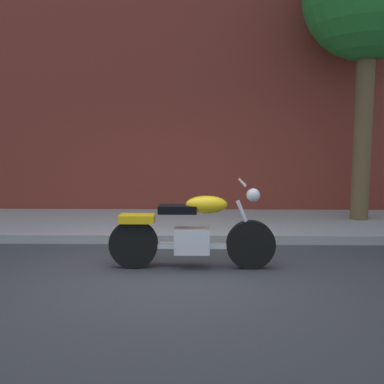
{
  "coord_description": "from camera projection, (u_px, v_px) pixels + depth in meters",
  "views": [
    {
      "loc": [
        0.4,
        -5.09,
        1.64
      ],
      "look_at": [
        0.31,
        0.33,
        0.97
      ],
      "focal_mm": 41.32,
      "sensor_mm": 36.0,
      "label": 1
    }
  ],
  "objects": [
    {
      "name": "ground_plane",
      "position": [
        166.0,
        276.0,
        5.26
      ],
      "size": [
        60.0,
        60.0,
        0.0
      ],
      "primitive_type": "plane",
      "color": "#38383D"
    },
    {
      "name": "sidewalk",
      "position": [
        178.0,
        224.0,
        8.06
      ],
      "size": [
        24.59,
        2.52,
        0.14
      ],
      "primitive_type": "cube",
      "color": "#989898",
      "rests_on": "ground"
    },
    {
      "name": "building_facade",
      "position": [
        181.0,
        6.0,
        9.04
      ],
      "size": [
        24.59,
        0.5,
        8.66
      ],
      "primitive_type": "cube",
      "color": "maroon",
      "rests_on": "ground"
    },
    {
      "name": "motorcycle",
      "position": [
        192.0,
        233.0,
        5.54
      ],
      "size": [
        2.09,
        0.7,
        1.11
      ],
      "color": "black",
      "rests_on": "ground"
    }
  ]
}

